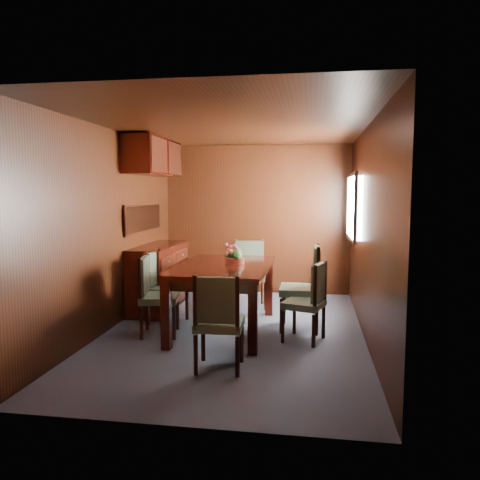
% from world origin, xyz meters
% --- Properties ---
extents(ground, '(4.50, 4.50, 0.00)m').
position_xyz_m(ground, '(0.00, 0.00, 0.00)').
color(ground, '#3E4455').
rests_on(ground, ground).
extents(room_shell, '(3.06, 4.52, 2.41)m').
position_xyz_m(room_shell, '(-0.10, 0.33, 1.63)').
color(room_shell, black).
rests_on(room_shell, ground).
extents(sideboard, '(0.48, 1.40, 0.90)m').
position_xyz_m(sideboard, '(-1.25, 1.00, 0.45)').
color(sideboard, black).
rests_on(sideboard, ground).
extents(dining_table, '(1.08, 1.71, 0.79)m').
position_xyz_m(dining_table, '(-0.14, 0.08, 0.68)').
color(dining_table, black).
rests_on(dining_table, ground).
extents(chair_left_near, '(0.49, 0.51, 0.93)m').
position_xyz_m(chair_left_near, '(-0.91, -0.23, 0.51)').
color(chair_left_near, black).
rests_on(chair_left_near, ground).
extents(chair_left_far, '(0.46, 0.48, 0.92)m').
position_xyz_m(chair_left_far, '(-0.97, 0.30, 0.51)').
color(chair_left_far, black).
rests_on(chair_left_far, ground).
extents(chair_right_near, '(0.51, 0.53, 0.89)m').
position_xyz_m(chair_right_near, '(0.88, -0.20, 0.50)').
color(chair_right_near, black).
rests_on(chair_right_near, ground).
extents(chair_right_far, '(0.47, 0.49, 1.03)m').
position_xyz_m(chair_right_far, '(0.84, 0.25, 0.57)').
color(chair_right_far, black).
rests_on(chair_right_far, ground).
extents(chair_head, '(0.46, 0.44, 0.92)m').
position_xyz_m(chair_head, '(0.05, -1.20, 0.51)').
color(chair_head, black).
rests_on(chair_head, ground).
extents(chair_foot, '(0.54, 0.52, 0.96)m').
position_xyz_m(chair_foot, '(0.01, 1.30, 0.53)').
color(chair_foot, black).
rests_on(chair_foot, ground).
extents(flower_centerpiece, '(0.25, 0.25, 0.25)m').
position_xyz_m(flower_centerpiece, '(-0.02, 0.20, 0.91)').
color(flower_centerpiece, '#B15036').
rests_on(flower_centerpiece, dining_table).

